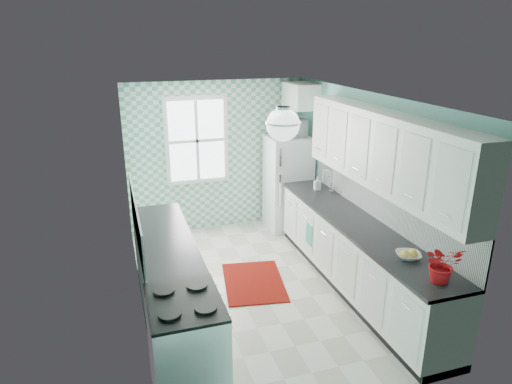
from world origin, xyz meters
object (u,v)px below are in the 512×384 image
object	(u,v)px
ceiling_light	(283,124)
microwave	(289,128)
fruit_bowl	(408,256)
fridge	(288,183)
potted_plant	(442,264)
sink	(321,195)
stove	(187,347)

from	to	relation	value
ceiling_light	microwave	xyz separation A→B (m)	(1.11, 2.59, -0.58)
ceiling_light	fruit_bowl	size ratio (longest dim) A/B	1.38
ceiling_light	fridge	bearing A→B (deg)	66.80
potted_plant	sink	bearing A→B (deg)	89.91
stove	potted_plant	world-z (taller)	potted_plant
ceiling_light	sink	world-z (taller)	ceiling_light
fridge	microwave	bearing A→B (deg)	55.05
fruit_bowl	microwave	world-z (taller)	microwave
ceiling_light	microwave	size ratio (longest dim) A/B	0.65
fridge	stove	size ratio (longest dim) A/B	1.63
fridge	stove	distance (m)	4.11
fridge	stove	world-z (taller)	fridge
ceiling_light	sink	xyz separation A→B (m)	(1.20, 1.49, -1.39)
ceiling_light	fruit_bowl	bearing A→B (deg)	-27.89
stove	potted_plant	size ratio (longest dim) A/B	2.59
fridge	microwave	distance (m)	0.95
fridge	microwave	world-z (taller)	microwave
stove	fruit_bowl	bearing A→B (deg)	1.05
stove	microwave	distance (m)	4.28
fruit_bowl	microwave	size ratio (longest dim) A/B	0.47
sink	microwave	distance (m)	1.37
microwave	potted_plant	bearing A→B (deg)	94.84
sink	potted_plant	xyz separation A→B (m)	(-0.00, -2.63, 0.20)
sink	potted_plant	size ratio (longest dim) A/B	1.41
stove	sink	size ratio (longest dim) A/B	1.84
potted_plant	microwave	distance (m)	3.78
fridge	fruit_bowl	world-z (taller)	fridge
stove	microwave	world-z (taller)	microwave
ceiling_light	fruit_bowl	world-z (taller)	ceiling_light
ceiling_light	stove	xyz separation A→B (m)	(-1.20, -0.80, -1.81)
ceiling_light	stove	size ratio (longest dim) A/B	0.36
sink	microwave	world-z (taller)	microwave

